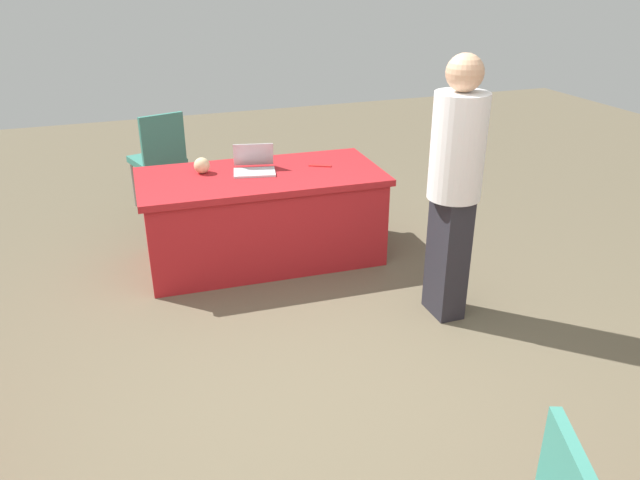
% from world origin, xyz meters
% --- Properties ---
extents(ground_plane, '(14.40, 14.40, 0.00)m').
position_xyz_m(ground_plane, '(0.00, 0.00, 0.00)').
color(ground_plane, brown).
extents(table_foreground, '(1.93, 0.99, 0.72)m').
position_xyz_m(table_foreground, '(-0.20, -1.84, 0.36)').
color(table_foreground, '#AD1E23').
rests_on(table_foreground, ground).
extents(chair_aisle, '(0.55, 0.55, 0.96)m').
position_xyz_m(chair_aisle, '(0.43, -3.20, 0.56)').
color(chair_aisle, '#9E9993').
rests_on(chair_aisle, ground).
extents(person_presenter, '(0.34, 0.34, 1.74)m').
position_xyz_m(person_presenter, '(-1.15, -0.58, 0.98)').
color(person_presenter, '#26262D').
rests_on(person_presenter, ground).
extents(laptop_silver, '(0.37, 0.35, 0.21)m').
position_xyz_m(laptop_silver, '(-0.17, -1.91, 0.76)').
color(laptop_silver, silver).
rests_on(laptop_silver, table_foreground).
extents(yarn_ball, '(0.12, 0.12, 0.12)m').
position_xyz_m(yarn_ball, '(0.22, -2.01, 0.78)').
color(yarn_ball, beige).
rests_on(yarn_ball, table_foreground).
extents(scissors_red, '(0.18, 0.12, 0.01)m').
position_xyz_m(scissors_red, '(-0.70, -1.86, 0.73)').
color(scissors_red, red).
rests_on(scissors_red, table_foreground).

